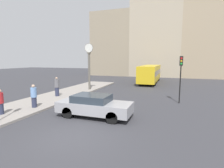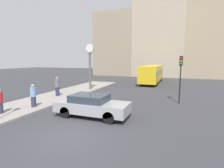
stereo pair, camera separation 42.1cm
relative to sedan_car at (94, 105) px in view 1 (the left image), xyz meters
name	(u,v)px [view 1 (the left image)]	position (x,y,z in m)	size (l,w,h in m)	color
ground_plane	(73,137)	(0.30, -2.98, -0.72)	(120.00, 120.00, 0.00)	#38383D
sidewalk_corner	(64,94)	(-5.78, 5.17, -0.65)	(3.95, 20.29, 0.15)	gray
building_row	(156,39)	(0.84, 29.09, 7.15)	(27.47, 5.00, 16.88)	gray
sedan_car	(94,105)	(0.00, 0.00, 0.00)	(4.61, 1.83, 1.39)	#9E9EA3
bus_distant	(150,73)	(1.17, 17.97, 0.81)	(2.42, 9.99, 2.66)	gold
traffic_light_far	(181,70)	(5.14, 5.44, 2.01)	(0.26, 0.24, 3.83)	black
street_clock	(89,65)	(-4.49, 8.32, 2.26)	(1.04, 0.32, 5.23)	#666056
pedestrian_red_top	(0,102)	(-5.53, -1.91, 0.21)	(0.41, 0.41, 1.60)	#2D334C
pedestrian_grey_jacket	(57,87)	(-5.69, 3.95, 0.31)	(0.43, 0.43, 1.80)	#2D334C
pedestrian_blue_stripe	(34,96)	(-4.76, 0.07, 0.24)	(0.41, 0.41, 1.65)	#2D334C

